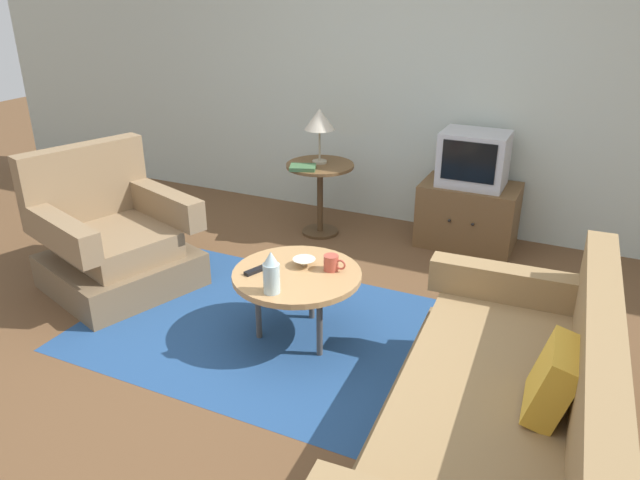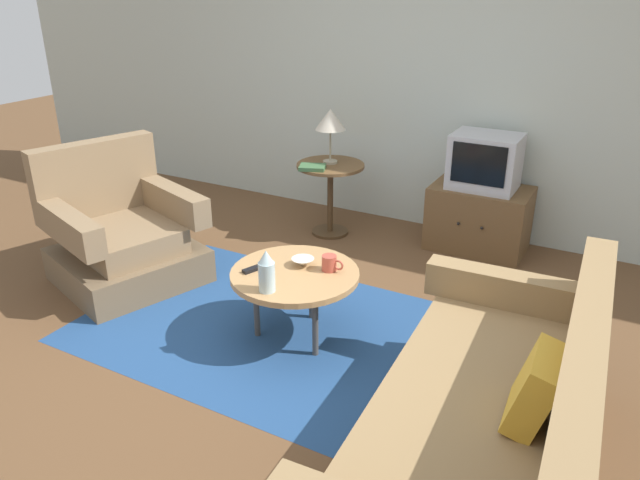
{
  "view_description": "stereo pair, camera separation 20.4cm",
  "coord_description": "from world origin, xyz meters",
  "px_view_note": "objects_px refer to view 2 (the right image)",
  "views": [
    {
      "loc": [
        1.54,
        -2.64,
        2.04
      ],
      "look_at": [
        0.1,
        0.42,
        0.55
      ],
      "focal_mm": 34.1,
      "sensor_mm": 36.0,
      "label": 1
    },
    {
      "loc": [
        1.72,
        -2.55,
        2.04
      ],
      "look_at": [
        0.1,
        0.42,
        0.55
      ],
      "focal_mm": 34.1,
      "sensor_mm": 36.0,
      "label": 2
    }
  ],
  "objects_px": {
    "tv_stand": "(479,218)",
    "television": "(485,161)",
    "mug": "(330,263)",
    "tv_remote_dark": "(256,268)",
    "side_table": "(330,183)",
    "book": "(312,167)",
    "coffee_table": "(295,277)",
    "couch": "(482,431)",
    "table_lamp": "(330,121)",
    "armchair": "(122,237)",
    "vase": "(267,272)",
    "bowl": "(303,262)"
  },
  "relations": [
    {
      "from": "coffee_table",
      "to": "television",
      "type": "height_order",
      "value": "television"
    },
    {
      "from": "tv_stand",
      "to": "side_table",
      "type": "bearing_deg",
      "value": -165.8
    },
    {
      "from": "tv_remote_dark",
      "to": "book",
      "type": "distance_m",
      "value": 1.49
    },
    {
      "from": "tv_stand",
      "to": "book",
      "type": "xyz_separation_m",
      "value": [
        -1.24,
        -0.49,
        0.37
      ]
    },
    {
      "from": "side_table",
      "to": "book",
      "type": "xyz_separation_m",
      "value": [
        -0.06,
        -0.19,
        0.18
      ]
    },
    {
      "from": "tv_stand",
      "to": "vase",
      "type": "bearing_deg",
      "value": -106.54
    },
    {
      "from": "table_lamp",
      "to": "tv_remote_dark",
      "type": "xyz_separation_m",
      "value": [
        0.37,
        -1.64,
        -0.51
      ]
    },
    {
      "from": "table_lamp",
      "to": "book",
      "type": "xyz_separation_m",
      "value": [
        -0.04,
        -0.22,
        -0.33
      ]
    },
    {
      "from": "coffee_table",
      "to": "vase",
      "type": "relative_size",
      "value": 3.12
    },
    {
      "from": "armchair",
      "to": "bowl",
      "type": "relative_size",
      "value": 8.25
    },
    {
      "from": "armchair",
      "to": "couch",
      "type": "height_order",
      "value": "armchair"
    },
    {
      "from": "side_table",
      "to": "tv_stand",
      "type": "height_order",
      "value": "side_table"
    },
    {
      "from": "table_lamp",
      "to": "mug",
      "type": "bearing_deg",
      "value": -62.19
    },
    {
      "from": "coffee_table",
      "to": "vase",
      "type": "xyz_separation_m",
      "value": [
        -0.01,
        -0.27,
        0.15
      ]
    },
    {
      "from": "television",
      "to": "tv_remote_dark",
      "type": "distance_m",
      "value": 2.09
    },
    {
      "from": "couch",
      "to": "vase",
      "type": "xyz_separation_m",
      "value": [
        -1.3,
        0.35,
        0.27
      ]
    },
    {
      "from": "television",
      "to": "table_lamp",
      "type": "xyz_separation_m",
      "value": [
        -1.19,
        -0.27,
        0.24
      ]
    },
    {
      "from": "couch",
      "to": "table_lamp",
      "type": "bearing_deg",
      "value": 37.85
    },
    {
      "from": "armchair",
      "to": "bowl",
      "type": "distance_m",
      "value": 1.5
    },
    {
      "from": "tv_remote_dark",
      "to": "armchair",
      "type": "bearing_deg",
      "value": 103.46
    },
    {
      "from": "side_table",
      "to": "table_lamp",
      "type": "xyz_separation_m",
      "value": [
        -0.02,
        0.03,
        0.52
      ]
    },
    {
      "from": "armchair",
      "to": "tv_stand",
      "type": "height_order",
      "value": "armchair"
    },
    {
      "from": "couch",
      "to": "side_table",
      "type": "height_order",
      "value": "couch"
    },
    {
      "from": "couch",
      "to": "vase",
      "type": "distance_m",
      "value": 1.38
    },
    {
      "from": "couch",
      "to": "tv_stand",
      "type": "height_order",
      "value": "couch"
    },
    {
      "from": "tv_stand",
      "to": "television",
      "type": "height_order",
      "value": "television"
    },
    {
      "from": "table_lamp",
      "to": "television",
      "type": "bearing_deg",
      "value": 12.61
    },
    {
      "from": "tv_stand",
      "to": "book",
      "type": "distance_m",
      "value": 1.38
    },
    {
      "from": "mug",
      "to": "tv_remote_dark",
      "type": "xyz_separation_m",
      "value": [
        -0.39,
        -0.2,
        -0.04
      ]
    },
    {
      "from": "tv_stand",
      "to": "table_lamp",
      "type": "relative_size",
      "value": 1.7
    },
    {
      "from": "coffee_table",
      "to": "tv_remote_dark",
      "type": "bearing_deg",
      "value": -157.93
    },
    {
      "from": "armchair",
      "to": "mug",
      "type": "xyz_separation_m",
      "value": [
        1.66,
        0.03,
        0.17
      ]
    },
    {
      "from": "tv_remote_dark",
      "to": "coffee_table",
      "type": "bearing_deg",
      "value": -46.96
    },
    {
      "from": "television",
      "to": "mug",
      "type": "height_order",
      "value": "television"
    },
    {
      "from": "television",
      "to": "tv_remote_dark",
      "type": "height_order",
      "value": "television"
    },
    {
      "from": "couch",
      "to": "coffee_table",
      "type": "relative_size",
      "value": 2.52
    },
    {
      "from": "tv_stand",
      "to": "mug",
      "type": "relative_size",
      "value": 5.51
    },
    {
      "from": "armchair",
      "to": "television",
      "type": "distance_m",
      "value": 2.75
    },
    {
      "from": "couch",
      "to": "mug",
      "type": "relative_size",
      "value": 14.03
    },
    {
      "from": "tv_stand",
      "to": "mug",
      "type": "bearing_deg",
      "value": -104.37
    },
    {
      "from": "tv_remote_dark",
      "to": "television",
      "type": "bearing_deg",
      "value": -2.43
    },
    {
      "from": "coffee_table",
      "to": "tv_stand",
      "type": "relative_size",
      "value": 1.01
    },
    {
      "from": "tv_stand",
      "to": "mug",
      "type": "height_order",
      "value": "mug"
    },
    {
      "from": "couch",
      "to": "television",
      "type": "bearing_deg",
      "value": 12.67
    },
    {
      "from": "mug",
      "to": "tv_remote_dark",
      "type": "bearing_deg",
      "value": -152.61
    },
    {
      "from": "bowl",
      "to": "book",
      "type": "height_order",
      "value": "book"
    },
    {
      "from": "table_lamp",
      "to": "armchair",
      "type": "bearing_deg",
      "value": -121.66
    },
    {
      "from": "armchair",
      "to": "television",
      "type": "xyz_separation_m",
      "value": [
        2.1,
        1.73,
        0.41
      ]
    },
    {
      "from": "mug",
      "to": "side_table",
      "type": "bearing_deg",
      "value": 117.72
    },
    {
      "from": "armchair",
      "to": "vase",
      "type": "xyz_separation_m",
      "value": [
        1.48,
        -0.35,
        0.24
      ]
    }
  ]
}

